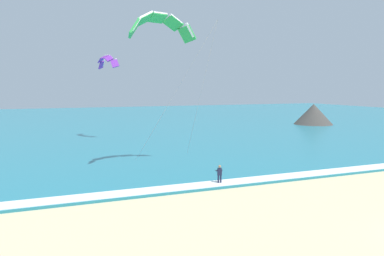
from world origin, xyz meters
name	(u,v)px	position (x,y,z in m)	size (l,w,h in m)	color
sea	(132,121)	(0.00, 73.21, 0.10)	(200.00, 120.00, 0.20)	teal
surf_foam	(280,177)	(0.00, 14.21, 0.22)	(200.00, 1.80, 0.04)	white
surfboard	(219,185)	(-5.81, 14.29, 0.03)	(0.72, 1.46, 0.09)	#239EC6
kitesurfer	(220,174)	(-5.80, 14.31, 0.94)	(0.59, 0.59, 1.69)	#191E38
kite_primary	(160,25)	(-8.17, 22.64, 13.88)	(7.25, 9.46, 13.82)	green
kite_distant	(106,61)	(-9.92, 44.59, 11.85)	(2.57, 5.49, 2.05)	purple
headland_right	(314,116)	(33.65, 50.77, 1.93)	(8.53, 8.32, 4.45)	#665B51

